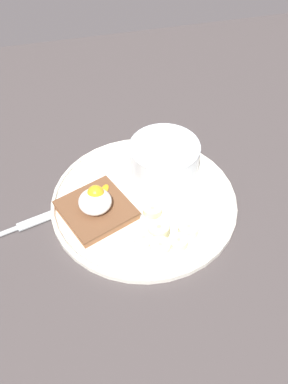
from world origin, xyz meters
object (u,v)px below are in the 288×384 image
object	(u,v)px
poached_egg	(95,200)
banana_slice_outer	(144,239)
banana_slice_back	(188,229)
banana_slice_inner	(179,242)
oatmeal_bowl	(164,161)
banana_slice_front	(159,229)
banana_slice_right	(152,210)
banana_slice_left	(162,246)
toast_slice	(96,210)
knife	(20,227)

from	to	relation	value
poached_egg	banana_slice_outer	bearing A→B (deg)	39.47
poached_egg	banana_slice_back	size ratio (longest dim) A/B	1.69
banana_slice_inner	oatmeal_bowl	bearing A→B (deg)	172.95
banana_slice_front	banana_slice_right	size ratio (longest dim) A/B	1.34
banana_slice_front	banana_slice_left	distance (cm)	2.98
toast_slice	banana_slice_outer	world-z (taller)	toast_slice
oatmeal_bowl	poached_egg	size ratio (longest dim) A/B	1.61
banana_slice_left	banana_slice_back	distance (cm)	5.11
banana_slice_front	banana_slice_inner	world-z (taller)	banana_slice_front
poached_egg	banana_slice_inner	bearing A→B (deg)	49.72
banana_slice_back	knife	world-z (taller)	banana_slice_back
banana_slice_left	banana_slice_right	size ratio (longest dim) A/B	1.03
banana_slice_back	banana_slice_outer	size ratio (longest dim) A/B	1.32
banana_slice_front	oatmeal_bowl	bearing A→B (deg)	160.91
banana_slice_right	banana_slice_outer	bearing A→B (deg)	-28.05
banana_slice_right	banana_slice_inner	xyz separation A→B (cm)	(7.13, 2.23, 0.01)
knife	banana_slice_outer	bearing A→B (deg)	67.15
banana_slice_right	oatmeal_bowl	bearing A→B (deg)	152.14
banana_slice_inner	poached_egg	bearing A→B (deg)	-130.28
poached_egg	banana_slice_left	size ratio (longest dim) A/B	2.02
banana_slice_inner	banana_slice_back	bearing A→B (deg)	131.46
oatmeal_bowl	banana_slice_right	bearing A→B (deg)	-27.86
oatmeal_bowl	banana_slice_front	xyz separation A→B (cm)	(11.90, -4.12, -2.76)
banana_slice_front	knife	bearing A→B (deg)	-107.96
banana_slice_back	knife	size ratio (longest dim) A/B	0.34
oatmeal_bowl	banana_slice_outer	distance (cm)	14.85
banana_slice_back	poached_egg	bearing A→B (deg)	-119.30
banana_slice_left	knife	world-z (taller)	banana_slice_left
toast_slice	banana_slice_front	distance (cm)	10.78
banana_slice_right	toast_slice	bearing A→B (deg)	-103.02
oatmeal_bowl	knife	distance (cm)	26.13
banana_slice_left	knife	bearing A→B (deg)	-115.14
banana_slice_back	banana_slice_outer	distance (cm)	7.15
oatmeal_bowl	banana_slice_front	distance (cm)	12.89
oatmeal_bowl	banana_slice_right	size ratio (longest dim) A/B	3.37
banana_slice_front	banana_slice_right	xyz separation A→B (cm)	(-4.20, 0.05, -0.17)
toast_slice	banana_slice_outer	size ratio (longest dim) A/B	4.05
banana_slice_front	banana_slice_inner	distance (cm)	3.72
toast_slice	banana_slice_back	world-z (taller)	same
banana_slice_left	banana_slice_outer	size ratio (longest dim) A/B	1.11
toast_slice	banana_slice_right	size ratio (longest dim) A/B	3.79
banana_slice_left	poached_egg	bearing A→B (deg)	-137.86
banana_slice_left	banana_slice_right	bearing A→B (deg)	177.54
oatmeal_bowl	poached_egg	distance (cm)	13.97
banana_slice_right	banana_slice_front	bearing A→B (deg)	-0.67
oatmeal_bowl	banana_slice_front	bearing A→B (deg)	-19.09
banana_slice_back	banana_slice_right	size ratio (longest dim) A/B	1.24
banana_slice_front	knife	world-z (taller)	banana_slice_front
banana_slice_inner	banana_slice_right	bearing A→B (deg)	-162.60
toast_slice	banana_slice_inner	xyz separation A→B (cm)	(9.17, 11.08, -0.22)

